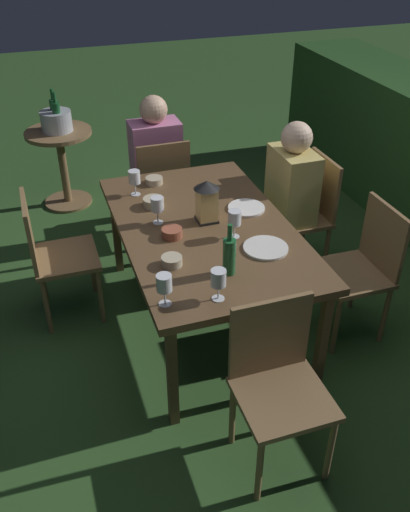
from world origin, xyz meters
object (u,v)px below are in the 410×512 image
person_in_pink (154,158)px  bowl_olives (172,232)px  chair_side_right_a (306,210)px  side_table (62,156)px  wine_glass_b (157,205)px  wine_glass_d (164,285)px  bowl_bread (154,180)px  dining_table (205,233)px  chair_head_near (161,186)px  lantern_centerpiece (207,199)px  wine_glass_c (218,279)px  bowl_dip (172,261)px  chair_side_right_b (362,265)px  wine_glass_e (235,219)px  wine_glass_a (134,178)px  bowl_salad (154,202)px  green_bottle_on_table (229,255)px  chair_side_left_a (53,252)px  person_in_mustard (283,195)px  chair_head_far (278,380)px  plate_a (266,248)px  plate_b (246,208)px  ice_bucket (56,119)px

person_in_pink → bowl_olives: 1.35m
chair_side_right_a → side_table: chair_side_right_a is taller
wine_glass_b → wine_glass_d: (0.77, -0.16, 0.00)m
bowl_olives → bowl_bread: bowl_olives is taller
dining_table → chair_head_near: size_ratio=1.89×
lantern_centerpiece → wine_glass_b: lantern_centerpiece is taller
wine_glass_c → bowl_dip: 0.39m
chair_head_near → side_table: bearing=-143.4°
chair_side_right_b → person_in_pink: bearing=-151.5°
dining_table → wine_glass_e: wine_glass_e is taller
person_in_pink → bowl_bread: bearing=-13.5°
side_table → bowl_bread: bearing=21.3°
wine_glass_a → bowl_bread: 0.22m
bowl_salad → chair_head_near: bearing=162.6°
green_bottle_on_table → bowl_bread: size_ratio=2.48×
chair_side_left_a → side_table: size_ratio=1.27×
side_table → dining_table: bearing=18.7°
lantern_centerpiece → wine_glass_e: bearing=21.8°
chair_side_left_a → dining_table: bearing=67.4°
wine_glass_a → chair_side_right_b: bearing=53.0°
person_in_mustard → chair_head_far: size_ratio=1.32×
green_bottle_on_table → plate_a: 0.33m
chair_side_right_b → bowl_bread: (-1.02, -1.04, 0.26)m
chair_head_near → plate_b: 1.04m
person_in_pink → wine_glass_d: (1.91, -0.42, 0.20)m
chair_side_right_b → side_table: chair_side_right_b is taller
bowl_bread → chair_head_near: bearing=160.6°
chair_head_far → lantern_centerpiece: size_ratio=3.28×
person_in_mustard → bowl_olives: person_in_mustard is taller
chair_side_right_a → green_bottle_on_table: size_ratio=3.00×
wine_glass_b → plate_a: size_ratio=0.67×
plate_a → plate_b: bearing=171.1°
green_bottle_on_table → plate_a: bearing=118.4°
person_in_mustard → chair_head_far: (1.44, -0.69, -0.15)m
green_bottle_on_table → chair_side_left_a: bearing=-135.6°
person_in_mustard → plate_a: bearing=-32.1°
chair_side_right_b → side_table: (-2.34, -1.55, -0.03)m
chair_head_near → bowl_dip: bearing=-12.0°
lantern_centerpiece → bowl_salad: bearing=-137.1°
chair_side_right_a → ice_bucket: size_ratio=2.53×
wine_glass_b → bowl_olives: size_ratio=1.41×
plate_b → bowl_olives: bowl_olives is taller
chair_side_right_a → plate_a: size_ratio=3.44×
green_bottle_on_table → wine_glass_a: green_bottle_on_table is taller
dining_table → plate_b: (-0.11, 0.31, 0.06)m
person_in_pink → wine_glass_b: person_in_pink is taller
chair_head_far → lantern_centerpiece: lantern_centerpiece is taller
bowl_dip → chair_side_left_a: bearing=-140.2°
plate_a → chair_side_left_a: bearing=-122.6°
wine_glass_a → plate_b: 0.75m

